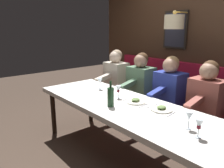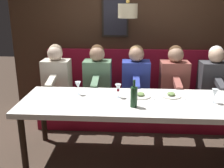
# 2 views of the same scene
# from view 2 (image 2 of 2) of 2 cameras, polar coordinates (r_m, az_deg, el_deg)

# --- Properties ---
(ground_plane) EXTENTS (12.00, 12.00, 0.00)m
(ground_plane) POSITION_cam_2_polar(r_m,az_deg,el_deg) (3.32, 4.98, -15.68)
(ground_plane) COLOR #423328
(dining_table) EXTENTS (0.90, 2.65, 0.74)m
(dining_table) POSITION_cam_2_polar(r_m,az_deg,el_deg) (3.01, 5.32, -4.78)
(dining_table) COLOR silver
(dining_table) RESTS_ON ground_plane
(banquette_bench) EXTENTS (0.52, 2.85, 0.45)m
(banquette_bench) POSITION_cam_2_polar(r_m,az_deg,el_deg) (4.00, 4.80, -5.99)
(banquette_bench) COLOR maroon
(banquette_bench) RESTS_ON ground_plane
(back_wall_panel) EXTENTS (0.59, 4.05, 2.90)m
(back_wall_panel) POSITION_cam_2_polar(r_m,az_deg,el_deg) (4.27, 4.99, 11.34)
(back_wall_panel) COLOR #382316
(back_wall_panel) RESTS_ON ground_plane
(diner_nearest) EXTENTS (0.60, 0.40, 0.79)m
(diner_nearest) POSITION_cam_2_polar(r_m,az_deg,el_deg) (4.00, 21.45, 1.75)
(diner_nearest) COLOR #3D3D42
(diner_nearest) RESTS_ON banquette_bench
(diner_near) EXTENTS (0.60, 0.40, 0.79)m
(diner_near) POSITION_cam_2_polar(r_m,az_deg,el_deg) (3.86, 13.48, 1.96)
(diner_near) COLOR #934C42
(diner_near) RESTS_ON banquette_bench
(diner_middle) EXTENTS (0.60, 0.40, 0.79)m
(diner_middle) POSITION_cam_2_polar(r_m,az_deg,el_deg) (3.80, 5.26, 2.15)
(diner_middle) COLOR #283893
(diner_middle) RESTS_ON banquette_bench
(diner_far) EXTENTS (0.60, 0.40, 0.79)m
(diner_far) POSITION_cam_2_polar(r_m,az_deg,el_deg) (3.83, -3.20, 2.29)
(diner_far) COLOR #567A5B
(diner_far) RESTS_ON banquette_bench
(diner_farthest) EXTENTS (0.60, 0.40, 0.79)m
(diner_farthest) POSITION_cam_2_polar(r_m,az_deg,el_deg) (3.94, -12.09, 2.39)
(diner_farthest) COLOR beige
(diner_farthest) RESTS_ON banquette_bench
(place_setting_0) EXTENTS (0.24, 0.32, 0.05)m
(place_setting_0) POSITION_cam_2_polar(r_m,az_deg,el_deg) (3.12, 6.30, -2.51)
(place_setting_0) COLOR silver
(place_setting_0) RESTS_ON dining_table
(place_setting_1) EXTENTS (0.24, 0.32, 0.05)m
(place_setting_1) POSITION_cam_2_polar(r_m,az_deg,el_deg) (3.18, 12.86, -2.41)
(place_setting_1) COLOR silver
(place_setting_1) RESTS_ON dining_table
(wine_glass_1) EXTENTS (0.07, 0.07, 0.16)m
(wine_glass_1) POSITION_cam_2_polar(r_m,az_deg,el_deg) (3.04, 1.36, -0.92)
(wine_glass_1) COLOR silver
(wine_glass_1) RESTS_ON dining_table
(wine_glass_2) EXTENTS (0.07, 0.07, 0.16)m
(wine_glass_2) POSITION_cam_2_polar(r_m,az_deg,el_deg) (3.09, 21.64, -1.87)
(wine_glass_2) COLOR silver
(wine_glass_2) RESTS_ON dining_table
(wine_glass_3) EXTENTS (0.07, 0.07, 0.16)m
(wine_glass_3) POSITION_cam_2_polar(r_m,az_deg,el_deg) (3.16, -7.47, -0.30)
(wine_glass_3) COLOR silver
(wine_glass_3) RESTS_ON dining_table
(wine_bottle) EXTENTS (0.08, 0.08, 0.30)m
(wine_bottle) POSITION_cam_2_polar(r_m,az_deg,el_deg) (2.78, 4.83, -2.77)
(wine_bottle) COLOR #19381E
(wine_bottle) RESTS_ON dining_table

